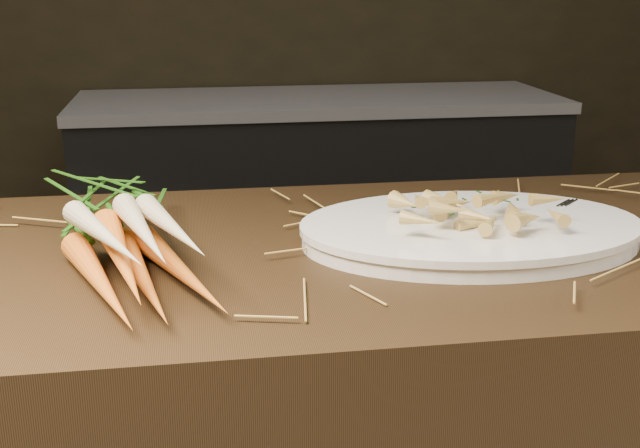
% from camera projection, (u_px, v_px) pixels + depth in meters
% --- Properties ---
extents(back_counter, '(1.82, 0.62, 0.84)m').
position_uv_depth(back_counter, '(318.00, 203.00, 3.16)').
color(back_counter, black).
rests_on(back_counter, ground).
extents(straw_bedding, '(1.40, 0.60, 0.02)m').
position_uv_depth(straw_bedding, '(313.00, 240.00, 1.19)').
color(straw_bedding, '#AC8D40').
rests_on(straw_bedding, main_counter).
extents(root_veg_bunch, '(0.32, 0.59, 0.11)m').
position_uv_depth(root_veg_bunch, '(115.00, 217.00, 1.16)').
color(root_veg_bunch, orange).
rests_on(root_veg_bunch, main_counter).
extents(serving_platter, '(0.52, 0.36, 0.03)m').
position_uv_depth(serving_platter, '(471.00, 234.00, 1.21)').
color(serving_platter, white).
rests_on(serving_platter, main_counter).
extents(roasted_veg_heap, '(0.26, 0.19, 0.06)m').
position_uv_depth(roasted_veg_heap, '(472.00, 207.00, 1.20)').
color(roasted_veg_heap, '#AB8B3F').
rests_on(roasted_veg_heap, serving_platter).
extents(serving_fork, '(0.16, 0.14, 0.00)m').
position_uv_depth(serving_fork, '(593.00, 224.00, 1.20)').
color(serving_fork, silver).
rests_on(serving_fork, serving_platter).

